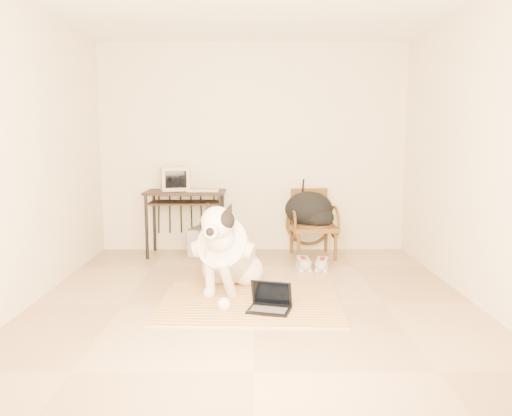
{
  "coord_description": "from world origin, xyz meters",
  "views": [
    {
      "loc": [
        -0.01,
        -4.32,
        1.49
      ],
      "look_at": [
        0.03,
        0.44,
        0.82
      ],
      "focal_mm": 35.0,
      "sensor_mm": 36.0,
      "label": 1
    }
  ],
  "objects_px": {
    "laptop": "(270,303)",
    "crt_monitor": "(175,178)",
    "rattan_chair": "(312,223)",
    "backpack": "(311,211)",
    "dog": "(227,253)",
    "computer_desk": "(185,200)",
    "pc_tower": "(199,241)"
  },
  "relations": [
    {
      "from": "pc_tower",
      "to": "crt_monitor",
      "type": "bearing_deg",
      "value": 161.88
    },
    {
      "from": "rattan_chair",
      "to": "pc_tower",
      "type": "bearing_deg",
      "value": 178.13
    },
    {
      "from": "rattan_chair",
      "to": "backpack",
      "type": "relative_size",
      "value": 1.4
    },
    {
      "from": "laptop",
      "to": "crt_monitor",
      "type": "distance_m",
      "value": 2.65
    },
    {
      "from": "pc_tower",
      "to": "backpack",
      "type": "height_order",
      "value": "backpack"
    },
    {
      "from": "dog",
      "to": "crt_monitor",
      "type": "distance_m",
      "value": 1.87
    },
    {
      "from": "rattan_chair",
      "to": "backpack",
      "type": "xyz_separation_m",
      "value": [
        -0.03,
        -0.05,
        0.16
      ]
    },
    {
      "from": "rattan_chair",
      "to": "backpack",
      "type": "distance_m",
      "value": 0.18
    },
    {
      "from": "dog",
      "to": "rattan_chair",
      "type": "height_order",
      "value": "dog"
    },
    {
      "from": "dog",
      "to": "laptop",
      "type": "xyz_separation_m",
      "value": [
        0.4,
        -0.61,
        -0.3
      ]
    },
    {
      "from": "dog",
      "to": "backpack",
      "type": "distance_m",
      "value": 1.72
    },
    {
      "from": "dog",
      "to": "rattan_chair",
      "type": "relative_size",
      "value": 1.58
    },
    {
      "from": "pc_tower",
      "to": "rattan_chair",
      "type": "bearing_deg",
      "value": -1.87
    },
    {
      "from": "dog",
      "to": "backpack",
      "type": "relative_size",
      "value": 2.21
    },
    {
      "from": "dog",
      "to": "computer_desk",
      "type": "relative_size",
      "value": 1.33
    },
    {
      "from": "backpack",
      "to": "rattan_chair",
      "type": "bearing_deg",
      "value": 61.96
    },
    {
      "from": "computer_desk",
      "to": "pc_tower",
      "type": "height_order",
      "value": "computer_desk"
    },
    {
      "from": "laptop",
      "to": "dog",
      "type": "bearing_deg",
      "value": 123.0
    },
    {
      "from": "crt_monitor",
      "to": "dog",
      "type": "bearing_deg",
      "value": -65.11
    },
    {
      "from": "dog",
      "to": "backpack",
      "type": "bearing_deg",
      "value": 55.3
    },
    {
      "from": "dog",
      "to": "pc_tower",
      "type": "height_order",
      "value": "dog"
    },
    {
      "from": "computer_desk",
      "to": "rattan_chair",
      "type": "xyz_separation_m",
      "value": [
        1.6,
        -0.06,
        -0.29
      ]
    },
    {
      "from": "crt_monitor",
      "to": "rattan_chair",
      "type": "bearing_deg",
      "value": -4.86
    },
    {
      "from": "crt_monitor",
      "to": "rattan_chair",
      "type": "relative_size",
      "value": 0.48
    },
    {
      "from": "computer_desk",
      "to": "backpack",
      "type": "bearing_deg",
      "value": -4.08
    },
    {
      "from": "crt_monitor",
      "to": "laptop",
      "type": "bearing_deg",
      "value": -62.75
    },
    {
      "from": "laptop",
      "to": "crt_monitor",
      "type": "height_order",
      "value": "crt_monitor"
    },
    {
      "from": "crt_monitor",
      "to": "backpack",
      "type": "bearing_deg",
      "value": -6.67
    },
    {
      "from": "computer_desk",
      "to": "crt_monitor",
      "type": "bearing_deg",
      "value": 148.27
    },
    {
      "from": "dog",
      "to": "pc_tower",
      "type": "xyz_separation_m",
      "value": [
        -0.44,
        1.5,
        -0.2
      ]
    },
    {
      "from": "backpack",
      "to": "crt_monitor",
      "type": "bearing_deg",
      "value": 173.33
    },
    {
      "from": "laptop",
      "to": "backpack",
      "type": "bearing_deg",
      "value": 74.05
    }
  ]
}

